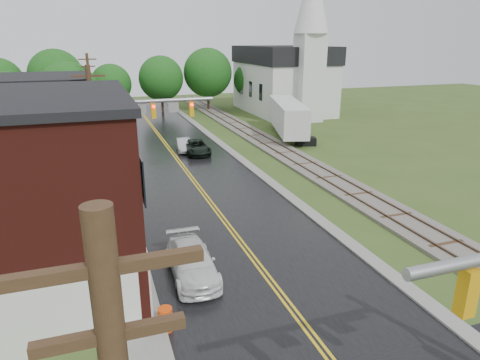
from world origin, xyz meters
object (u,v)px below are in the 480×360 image
traffic_signal_far (143,119)px  suv_dark (196,147)px  tree_left_e (71,94)px  semi_trailer (288,116)px  construction_barrel (166,319)px  utility_pole_b (96,141)px  sedan_silver (184,145)px  church (287,72)px  tree_left_c (10,107)px  pickup_white (192,262)px  utility_pole_c (91,96)px

traffic_signal_far → suv_dark: traffic_signal_far is taller
tree_left_e → semi_trailer: size_ratio=0.66×
semi_trailer → construction_barrel: size_ratio=13.00×
traffic_signal_far → tree_left_e: 19.65m
utility_pole_b → sedan_silver: size_ratio=2.47×
church → tree_left_e: 29.91m
sedan_silver → construction_barrel: sedan_silver is taller
tree_left_c → sedan_silver: (15.03, -3.59, -3.91)m
utility_pole_b → pickup_white: utility_pole_b is taller
suv_dark → utility_pole_c: bearing=135.8°
sedan_silver → semi_trailer: bearing=18.5°
traffic_signal_far → utility_pole_c: size_ratio=0.82×
utility_pole_c → pickup_white: (3.60, -30.50, -4.03)m
church → utility_pole_c: size_ratio=2.22×
church → suv_dark: bearing=-133.5°
utility_pole_c → pickup_white: size_ratio=1.88×
church → semi_trailer: size_ratio=1.62×
sedan_silver → semi_trailer: semi_trailer is taller
pickup_white → construction_barrel: bearing=-115.7°
tree_left_e → utility_pole_b: bearing=-85.1°
utility_pole_b → utility_pole_c: bearing=90.0°
traffic_signal_far → semi_trailer: 21.01m
sedan_silver → pickup_white: (-4.38, -22.81, 0.09)m
sedan_silver → pickup_white: 23.22m
tree_left_c → sedan_silver: size_ratio=2.10×
pickup_white → tree_left_c: bearing=113.5°
tree_left_e → sedan_silver: 14.50m
sedan_silver → utility_pole_b: bearing=-113.4°
utility_pole_b → sedan_silver: utility_pole_b is taller
pickup_white → utility_pole_c: bearing=98.3°
tree_left_c → construction_barrel: (8.85, -29.90, -4.04)m
pickup_white → church: bearing=61.6°
suv_dark → construction_barrel: suv_dark is taller
suv_dark → sedan_silver: bearing=125.4°
church → construction_barrel: bearing=-119.8°
utility_pole_b → construction_barrel: utility_pole_b is taller
traffic_signal_far → utility_pole_b: size_ratio=0.82×
church → sedan_silver: bearing=-137.2°
utility_pole_c → sedan_silver: (7.98, -7.69, -4.12)m
tree_left_c → tree_left_e: size_ratio=0.94×
tree_left_e → pickup_white: size_ratio=1.71×
utility_pole_c → tree_left_e: utility_pole_c is taller
church → utility_pole_b: size_ratio=2.22×
semi_trailer → construction_barrel: bearing=-122.4°
utility_pole_b → construction_barrel: (1.80, -12.00, -4.24)m
tree_left_e → suv_dark: tree_left_e is taller
tree_left_c → construction_barrel: 31.44m
church → utility_pole_b: 41.55m
pickup_white → utility_pole_b: bearing=114.5°
church → utility_pole_b: bearing=-130.2°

